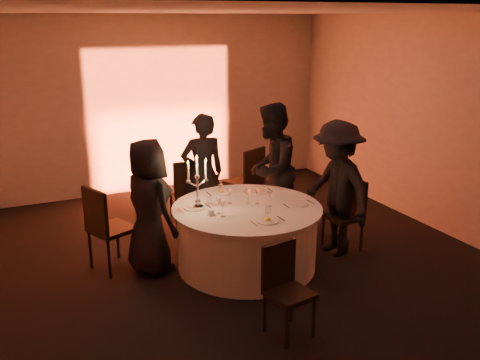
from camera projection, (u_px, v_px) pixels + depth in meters
name	position (u px, v px, depth m)	size (l,w,h in m)	color
floor	(247.00, 265.00, 6.60)	(7.00, 7.00, 0.00)	black
ceiling	(248.00, 11.00, 5.73)	(7.00, 7.00, 0.00)	white
wall_back	(160.00, 104.00, 9.21)	(7.00, 7.00, 0.00)	#9F9994
wall_right	(443.00, 126.00, 7.36)	(7.00, 7.00, 0.00)	#9F9994
uplighter_fixture	(169.00, 189.00, 9.37)	(0.25, 0.12, 0.10)	black
banquet_table	(247.00, 237.00, 6.49)	(1.80, 1.80, 0.77)	black
chair_left	(105.00, 224.00, 6.31)	(0.61, 0.61, 1.06)	black
chair_back_left	(186.00, 187.00, 7.91)	(0.45, 0.45, 0.95)	black
chair_back_right	(248.00, 177.00, 8.12)	(0.62, 0.62, 1.07)	black
chair_right	(348.00, 210.00, 6.96)	(0.43, 0.43, 0.94)	black
chair_front	(285.00, 284.00, 5.10)	(0.45, 0.45, 0.89)	black
guest_left	(149.00, 207.00, 6.26)	(0.79, 0.52, 1.62)	black
guest_back_left	(203.00, 174.00, 7.45)	(0.62, 0.41, 1.70)	black
guest_back_right	(271.00, 169.00, 7.39)	(0.90, 0.70, 1.84)	black
guest_right	(337.00, 188.00, 6.74)	(1.12, 0.65, 1.74)	black
plate_left	(195.00, 208.00, 6.33)	(0.36, 0.25, 0.01)	white
plate_back_left	(221.00, 191.00, 6.89)	(0.36, 0.25, 0.08)	white
plate_back_right	(258.00, 191.00, 6.91)	(0.35, 0.26, 0.08)	white
plate_right	(298.00, 204.00, 6.46)	(0.36, 0.25, 0.01)	white
plate_front	(268.00, 220.00, 5.92)	(0.36, 0.25, 0.08)	white
coffee_cup	(211.00, 212.00, 6.11)	(0.11, 0.11, 0.07)	white
candelabra	(198.00, 190.00, 6.29)	(0.27, 0.13, 0.65)	silver
wine_glass_a	(220.00, 188.00, 6.61)	(0.07, 0.07, 0.19)	white
wine_glass_b	(230.00, 193.00, 6.46)	(0.07, 0.07, 0.19)	white
wine_glass_c	(219.00, 202.00, 6.12)	(0.07, 0.07, 0.19)	white
wine_glass_d	(248.00, 193.00, 6.45)	(0.07, 0.07, 0.19)	white
wine_glass_e	(257.00, 193.00, 6.44)	(0.07, 0.07, 0.19)	white
wine_glass_f	(223.00, 205.00, 6.02)	(0.07, 0.07, 0.19)	white
wine_glass_g	(270.00, 195.00, 6.35)	(0.07, 0.07, 0.19)	white
tumbler_a	(268.00, 209.00, 6.16)	(0.07, 0.07, 0.09)	white
tumbler_b	(209.00, 200.00, 6.47)	(0.07, 0.07, 0.09)	white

